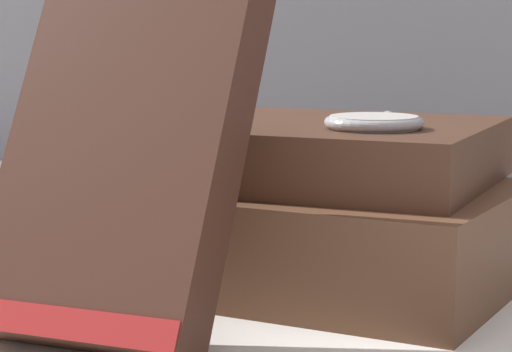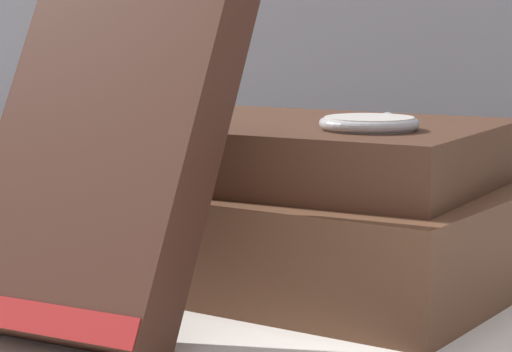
{
  "view_description": "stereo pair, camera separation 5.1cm",
  "coord_description": "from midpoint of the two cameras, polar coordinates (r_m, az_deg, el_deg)",
  "views": [
    {
      "loc": [
        0.19,
        -0.45,
        0.13
      ],
      "look_at": [
        -0.0,
        0.02,
        0.05
      ],
      "focal_mm": 75.0,
      "sensor_mm": 36.0,
      "label": 1
    },
    {
      "loc": [
        0.24,
        -0.42,
        0.13
      ],
      "look_at": [
        -0.0,
        0.02,
        0.05
      ],
      "focal_mm": 75.0,
      "sensor_mm": 36.0,
      "label": 2
    }
  ],
  "objects": [
    {
      "name": "ground_plane",
      "position": [
        0.5,
        -3.54,
        -6.43
      ],
      "size": [
        3.0,
        3.0,
        0.0
      ],
      "primitive_type": "plane",
      "color": "white"
    },
    {
      "name": "book_flat_bottom",
      "position": [
        0.53,
        -1.86,
        -2.98
      ],
      "size": [
        0.23,
        0.16,
        0.05
      ],
      "rotation": [
        0.0,
        0.0,
        -0.09
      ],
      "color": "brown",
      "rests_on": "ground_plane"
    },
    {
      "name": "book_flat_top",
      "position": [
        0.53,
        -1.84,
        1.41
      ],
      "size": [
        0.21,
        0.14,
        0.03
      ],
      "rotation": [
        0.0,
        0.0,
        -0.02
      ],
      "color": "#4C2D1E",
      "rests_on": "book_flat_bottom"
    },
    {
      "name": "book_leaning_front",
      "position": [
        0.43,
        -10.53,
        0.89
      ],
      "size": [
        0.09,
        0.1,
        0.16
      ],
      "rotation": [
        -0.48,
        0.0,
        0.0
      ],
      "color": "#422319",
      "rests_on": "ground_plane"
    },
    {
      "name": "pocket_watch",
      "position": [
        0.49,
        3.34,
        2.87
      ],
      "size": [
        0.05,
        0.05,
        0.01
      ],
      "color": "silver",
      "rests_on": "book_flat_top"
    },
    {
      "name": "reading_glasses",
      "position": [
        0.71,
        0.3,
        -1.87
      ],
      "size": [
        0.11,
        0.08,
        0.0
      ],
      "rotation": [
        0.0,
        0.0,
        -0.35
      ],
      "color": "#ADADB2",
      "rests_on": "ground_plane"
    }
  ]
}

